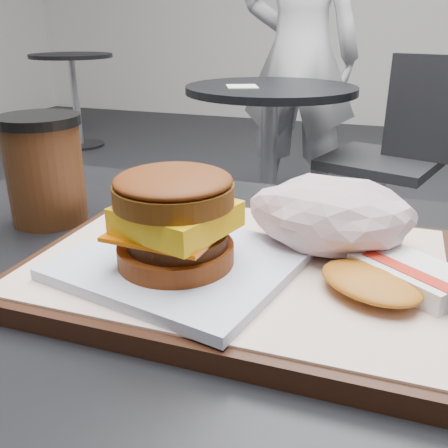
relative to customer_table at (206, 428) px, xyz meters
The scene contains 11 objects.
customer_table is the anchor object (origin of this frame).
serving_tray 0.20m from the customer_table, 17.92° to the left, with size 0.38×0.28×0.02m.
breakfast_sandwich 0.25m from the customer_table, 108.27° to the right, with size 0.22×0.21×0.09m.
hash_brown 0.27m from the customer_table, ahead, with size 0.14×0.13×0.02m.
crumpled_wrapper 0.27m from the customer_table, 30.23° to the left, with size 0.15×0.12×0.07m, color silver, non-canonical shape.
coffee_cup 0.35m from the customer_table, 161.64° to the left, with size 0.09×0.09×0.13m.
neighbor_table 1.69m from the customer_table, 101.98° to the left, with size 0.70×0.70×0.75m.
napkin 1.64m from the customer_table, 105.97° to the left, with size 0.12×0.12×0.00m, color white.
neighbor_chair 1.70m from the customer_table, 84.01° to the left, with size 0.65×0.52×0.88m.
patron 2.31m from the customer_table, 99.04° to the left, with size 0.61×0.40×1.66m, color silver.
bg_table_mid 4.00m from the customer_table, 126.87° to the left, with size 0.66×0.66×0.75m.
Camera 1 is at (0.16, -0.39, 0.99)m, focal length 40.00 mm.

